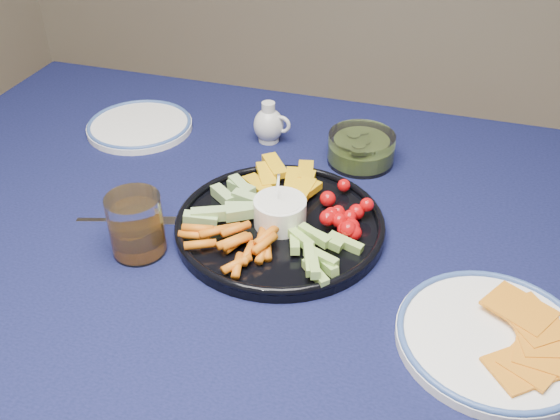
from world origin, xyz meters
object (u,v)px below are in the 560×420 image
(cheese_plate, at_px, (494,336))
(crudite_platter, at_px, (279,221))
(dining_table, at_px, (318,294))
(side_plate_extra, at_px, (140,125))
(juice_tumbler, at_px, (137,228))
(pickle_bowl, at_px, (361,150))
(creamer_pitcher, at_px, (269,125))

(cheese_plate, bearing_deg, crudite_platter, 156.63)
(dining_table, relative_size, cheese_plate, 6.63)
(cheese_plate, bearing_deg, side_plate_extra, 151.52)
(crudite_platter, bearing_deg, juice_tumbler, -149.68)
(crudite_platter, xyz_separation_m, side_plate_extra, (-0.37, 0.24, -0.01))
(crudite_platter, relative_size, cheese_plate, 1.34)
(dining_table, bearing_deg, pickle_bowl, 88.92)
(creamer_pitcher, bearing_deg, dining_table, -59.21)
(creamer_pitcher, height_order, side_plate_extra, creamer_pitcher)
(juice_tumbler, bearing_deg, cheese_plate, -3.77)
(juice_tumbler, bearing_deg, dining_table, 16.10)
(creamer_pitcher, height_order, pickle_bowl, creamer_pitcher)
(dining_table, height_order, side_plate_extra, side_plate_extra)
(cheese_plate, bearing_deg, juice_tumbler, 176.23)
(dining_table, xyz_separation_m, pickle_bowl, (0.01, 0.28, 0.11))
(juice_tumbler, bearing_deg, crudite_platter, 30.32)
(creamer_pitcher, xyz_separation_m, cheese_plate, (0.44, -0.42, -0.02))
(pickle_bowl, bearing_deg, creamer_pitcher, 172.15)
(dining_table, xyz_separation_m, creamer_pitcher, (-0.18, 0.31, 0.12))
(cheese_plate, relative_size, side_plate_extra, 1.17)
(dining_table, relative_size, side_plate_extra, 7.79)
(pickle_bowl, relative_size, side_plate_extra, 0.58)
(crudite_platter, distance_m, side_plate_extra, 0.45)
(cheese_plate, bearing_deg, pickle_bowl, 122.75)
(dining_table, xyz_separation_m, juice_tumbler, (-0.27, -0.08, 0.13))
(juice_tumbler, height_order, side_plate_extra, juice_tumbler)
(pickle_bowl, xyz_separation_m, cheese_plate, (0.25, -0.40, -0.01))
(dining_table, distance_m, juice_tumbler, 0.31)
(creamer_pitcher, distance_m, juice_tumbler, 0.40)
(crudite_platter, distance_m, cheese_plate, 0.37)
(side_plate_extra, bearing_deg, dining_table, -31.20)
(cheese_plate, distance_m, side_plate_extra, 0.81)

